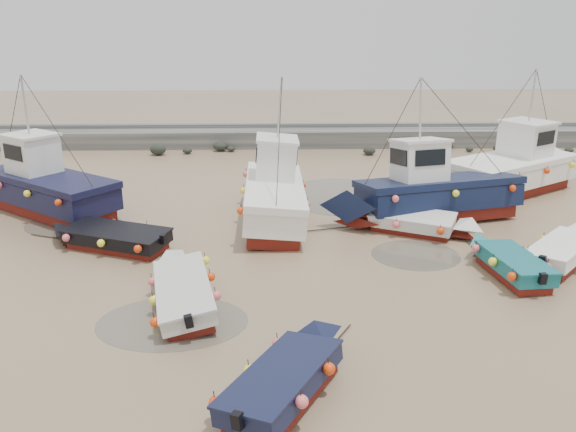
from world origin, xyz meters
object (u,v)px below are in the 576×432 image
at_px(dinghy_5, 421,221).
at_px(cabin_boat_2, 428,192).
at_px(dinghy_0, 185,286).
at_px(cabin_boat_1, 272,190).
at_px(dinghy_1, 292,373).
at_px(dinghy_3, 567,247).
at_px(person, 269,203).
at_px(dinghy_2, 508,259).
at_px(cabin_boat_3, 518,166).
at_px(cabin_boat_0, 41,184).
at_px(dinghy_4, 109,235).

xyz_separation_m(dinghy_5, cabin_boat_2, (0.64, 1.65, 0.78)).
height_order(dinghy_0, cabin_boat_1, cabin_boat_1).
distance_m(dinghy_1, dinghy_3, 12.90).
relative_size(dinghy_0, dinghy_5, 1.23).
height_order(dinghy_1, person, dinghy_1).
bearing_deg(dinghy_5, dinghy_2, 52.69).
relative_size(cabin_boat_3, person, 5.81).
distance_m(dinghy_0, cabin_boat_0, 12.29).
xyz_separation_m(dinghy_1, dinghy_3, (10.39, 7.65, -0.01)).
bearing_deg(dinghy_1, dinghy_5, 91.92).
xyz_separation_m(dinghy_3, cabin_boat_3, (2.04, 9.43, 0.78)).
xyz_separation_m(dinghy_1, person, (-0.64, 15.18, -0.55)).
bearing_deg(cabin_boat_2, cabin_boat_0, 69.68).
height_order(dinghy_2, dinghy_5, same).
bearing_deg(dinghy_2, dinghy_0, -178.48).
bearing_deg(cabin_boat_3, dinghy_1, -68.80).
distance_m(dinghy_1, cabin_boat_1, 12.82).
height_order(cabin_boat_1, person, cabin_boat_1).
bearing_deg(person, dinghy_5, 120.88).
height_order(dinghy_4, dinghy_5, same).
height_order(dinghy_3, cabin_boat_2, cabin_boat_2).
bearing_deg(cabin_boat_1, dinghy_4, -152.71).
height_order(dinghy_3, dinghy_5, same).
distance_m(dinghy_2, dinghy_5, 4.60).
bearing_deg(dinghy_2, cabin_boat_1, 135.27).
xyz_separation_m(dinghy_0, dinghy_3, (13.58, 2.87, 0.01)).
bearing_deg(dinghy_0, dinghy_2, -3.61).
bearing_deg(cabin_boat_0, dinghy_0, -102.77).
height_order(cabin_boat_2, cabin_boat_3, same).
distance_m(dinghy_0, dinghy_3, 13.88).
bearing_deg(dinghy_3, cabin_boat_1, -160.22).
bearing_deg(person, cabin_boat_0, -18.27).
distance_m(cabin_boat_0, person, 10.66).
bearing_deg(dinghy_5, dinghy_3, 83.30).
height_order(cabin_boat_1, cabin_boat_3, same).
bearing_deg(cabin_boat_2, cabin_boat_1, 71.75).
bearing_deg(dinghy_0, person, 63.34).
distance_m(dinghy_2, dinghy_3, 2.83).
xyz_separation_m(dinghy_2, cabin_boat_1, (-8.26, 6.21, 0.77)).
relative_size(dinghy_0, person, 3.98).
distance_m(dinghy_4, cabin_boat_3, 20.75).
relative_size(cabin_boat_1, cabin_boat_2, 1.00).
height_order(dinghy_5, person, dinghy_5).
height_order(dinghy_1, cabin_boat_0, cabin_boat_0).
relative_size(dinghy_0, dinghy_1, 1.24).
bearing_deg(dinghy_5, dinghy_1, -1.61).
bearing_deg(dinghy_1, dinghy_3, 66.57).
distance_m(cabin_boat_3, person, 13.28).
bearing_deg(dinghy_4, dinghy_3, -74.00).
bearing_deg(dinghy_1, dinghy_4, 156.14).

